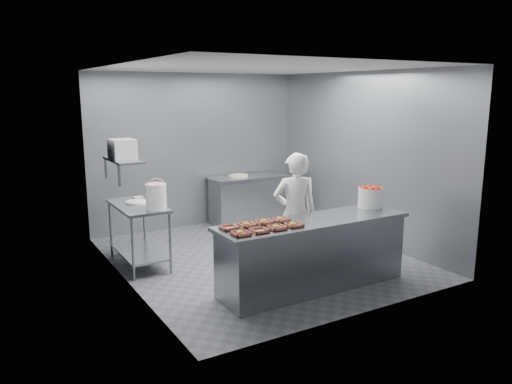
{
  "coord_description": "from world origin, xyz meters",
  "views": [
    {
      "loc": [
        -3.69,
        -6.19,
        2.48
      ],
      "look_at": [
        -0.17,
        -0.2,
        1.07
      ],
      "focal_mm": 35.0,
      "sensor_mm": 36.0,
      "label": 1
    }
  ],
  "objects_px": {
    "worker": "(295,213)",
    "glaze_bucket": "(156,196)",
    "tray_1": "(259,231)",
    "tray_7": "(281,219)",
    "tray_2": "(277,227)",
    "tray_3": "(294,225)",
    "prep_table": "(139,225)",
    "tray_4": "(229,228)",
    "back_counter": "(249,199)",
    "tray_6": "(264,222)",
    "tray_5": "(247,225)",
    "tray_0": "(240,233)",
    "strawberry_tub": "(371,197)",
    "appliance": "(122,149)",
    "service_counter": "(313,254)"
  },
  "relations": [
    {
      "from": "worker",
      "to": "glaze_bucket",
      "type": "relative_size",
      "value": 3.92
    },
    {
      "from": "tray_1",
      "to": "tray_7",
      "type": "xyz_separation_m",
      "value": [
        0.48,
        0.28,
        0.0
      ]
    },
    {
      "from": "tray_2",
      "to": "tray_3",
      "type": "relative_size",
      "value": 1.0
    },
    {
      "from": "prep_table",
      "to": "glaze_bucket",
      "type": "distance_m",
      "value": 0.65
    },
    {
      "from": "tray_1",
      "to": "tray_4",
      "type": "bearing_deg",
      "value": 130.14
    },
    {
      "from": "back_counter",
      "to": "tray_6",
      "type": "height_order",
      "value": "tray_6"
    },
    {
      "from": "tray_5",
      "to": "tray_0",
      "type": "bearing_deg",
      "value": -130.14
    },
    {
      "from": "prep_table",
      "to": "tray_0",
      "type": "bearing_deg",
      "value": -76.04
    },
    {
      "from": "prep_table",
      "to": "tray_3",
      "type": "height_order",
      "value": "tray_3"
    },
    {
      "from": "tray_4",
      "to": "strawberry_tub",
      "type": "xyz_separation_m",
      "value": [
        2.21,
        0.01,
        0.13
      ]
    },
    {
      "from": "tray_0",
      "to": "tray_4",
      "type": "height_order",
      "value": "tray_0"
    },
    {
      "from": "worker",
      "to": "tray_1",
      "type": "bearing_deg",
      "value": 54.56
    },
    {
      "from": "tray_0",
      "to": "tray_1",
      "type": "height_order",
      "value": "tray_0"
    },
    {
      "from": "tray_0",
      "to": "appliance",
      "type": "distance_m",
      "value": 2.35
    },
    {
      "from": "back_counter",
      "to": "tray_2",
      "type": "height_order",
      "value": "tray_2"
    },
    {
      "from": "back_counter",
      "to": "tray_1",
      "type": "height_order",
      "value": "tray_1"
    },
    {
      "from": "tray_6",
      "to": "back_counter",
      "type": "bearing_deg",
      "value": 63.5
    },
    {
      "from": "tray_1",
      "to": "tray_5",
      "type": "distance_m",
      "value": 0.28
    },
    {
      "from": "tray_6",
      "to": "strawberry_tub",
      "type": "bearing_deg",
      "value": 0.25
    },
    {
      "from": "tray_6",
      "to": "tray_7",
      "type": "height_order",
      "value": "same"
    },
    {
      "from": "tray_2",
      "to": "tray_5",
      "type": "relative_size",
      "value": 1.0
    },
    {
      "from": "glaze_bucket",
      "to": "appliance",
      "type": "bearing_deg",
      "value": 125.99
    },
    {
      "from": "tray_4",
      "to": "glaze_bucket",
      "type": "bearing_deg",
      "value": 105.35
    },
    {
      "from": "appliance",
      "to": "worker",
      "type": "bearing_deg",
      "value": -37.63
    },
    {
      "from": "service_counter",
      "to": "appliance",
      "type": "relative_size",
      "value": 7.3
    },
    {
      "from": "tray_6",
      "to": "tray_4",
      "type": "bearing_deg",
      "value": 180.0
    },
    {
      "from": "tray_1",
      "to": "appliance",
      "type": "distance_m",
      "value": 2.44
    },
    {
      "from": "tray_2",
      "to": "tray_7",
      "type": "bearing_deg",
      "value": 49.86
    },
    {
      "from": "tray_2",
      "to": "appliance",
      "type": "bearing_deg",
      "value": 119.01
    },
    {
      "from": "service_counter",
      "to": "worker",
      "type": "xyz_separation_m",
      "value": [
        0.13,
        0.6,
        0.38
      ]
    },
    {
      "from": "tray_6",
      "to": "appliance",
      "type": "distance_m",
      "value": 2.3
    },
    {
      "from": "tray_2",
      "to": "tray_3",
      "type": "xyz_separation_m",
      "value": [
        0.24,
        0.0,
        0.0
      ]
    },
    {
      "from": "tray_3",
      "to": "tray_2",
      "type": "bearing_deg",
      "value": 180.0
    },
    {
      "from": "tray_1",
      "to": "tray_4",
      "type": "relative_size",
      "value": 1.0
    },
    {
      "from": "tray_4",
      "to": "strawberry_tub",
      "type": "bearing_deg",
      "value": 0.2
    },
    {
      "from": "tray_0",
      "to": "tray_5",
      "type": "bearing_deg",
      "value": 49.86
    },
    {
      "from": "tray_1",
      "to": "tray_5",
      "type": "height_order",
      "value": "tray_5"
    },
    {
      "from": "back_counter",
      "to": "tray_0",
      "type": "relative_size",
      "value": 8.01
    },
    {
      "from": "prep_table",
      "to": "strawberry_tub",
      "type": "xyz_separation_m",
      "value": [
        2.73,
        -1.8,
        0.46
      ]
    },
    {
      "from": "tray_4",
      "to": "tray_6",
      "type": "height_order",
      "value": "tray_6"
    },
    {
      "from": "tray_4",
      "to": "tray_5",
      "type": "height_order",
      "value": "tray_5"
    },
    {
      "from": "prep_table",
      "to": "tray_2",
      "type": "xyz_separation_m",
      "value": [
        1.0,
        -2.09,
        0.33
      ]
    },
    {
      "from": "back_counter",
      "to": "tray_4",
      "type": "xyz_separation_m",
      "value": [
        -2.03,
        -3.11,
        0.47
      ]
    },
    {
      "from": "service_counter",
      "to": "worker",
      "type": "bearing_deg",
      "value": 78.18
    },
    {
      "from": "tray_4",
      "to": "glaze_bucket",
      "type": "distance_m",
      "value": 1.46
    },
    {
      "from": "strawberry_tub",
      "to": "tray_4",
      "type": "bearing_deg",
      "value": -179.8
    },
    {
      "from": "worker",
      "to": "strawberry_tub",
      "type": "bearing_deg",
      "value": 173.07
    },
    {
      "from": "tray_4",
      "to": "tray_7",
      "type": "bearing_deg",
      "value": -0.0
    },
    {
      "from": "tray_0",
      "to": "worker",
      "type": "distance_m",
      "value": 1.46
    },
    {
      "from": "tray_2",
      "to": "strawberry_tub",
      "type": "height_order",
      "value": "strawberry_tub"
    }
  ]
}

